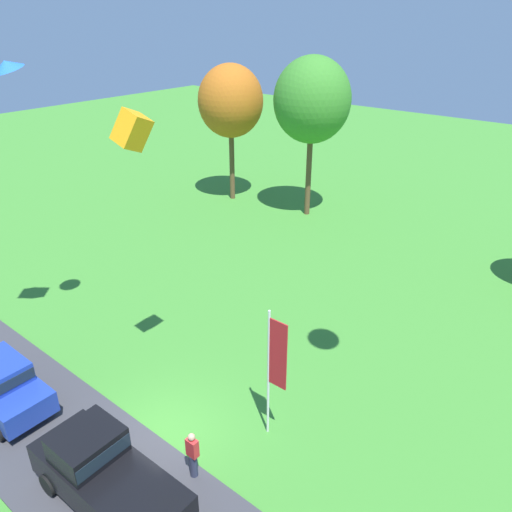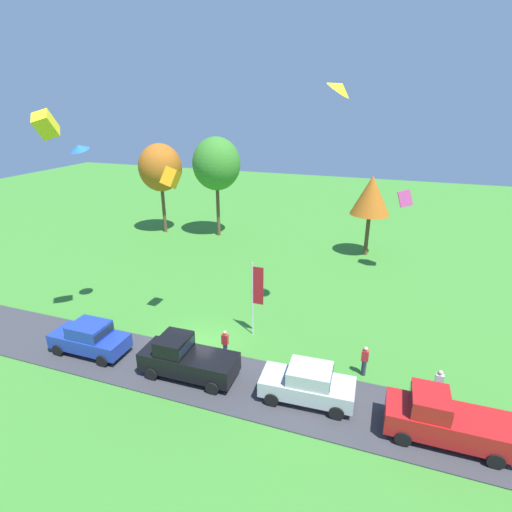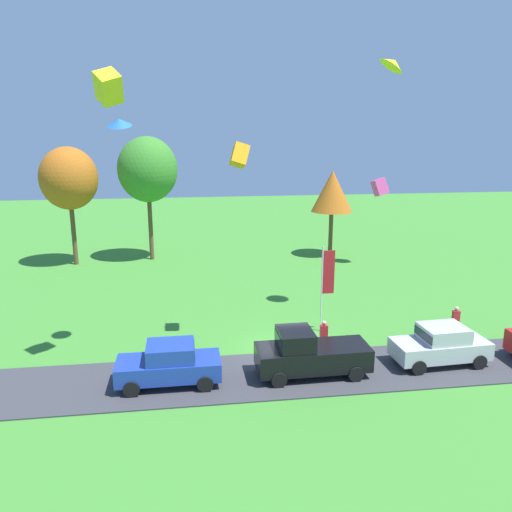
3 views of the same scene
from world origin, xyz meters
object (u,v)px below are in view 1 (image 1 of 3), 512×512
(tree_far_right, at_px, (312,101))
(kite_delta_high_left, at_px, (6,65))
(kite_box_trailing_tail, at_px, (132,130))
(tree_center_back, at_px, (231,101))
(person_watching_sky, at_px, (193,455))
(car_pickup_by_flagpole, at_px, (104,473))
(flag_banner, at_px, (275,362))

(tree_far_right, distance_m, kite_delta_high_left, 19.05)
(tree_far_right, distance_m, kite_box_trailing_tail, 19.01)
(tree_center_back, bearing_deg, kite_box_trailing_tail, -55.86)
(person_watching_sky, height_order, tree_center_back, tree_center_back)
(kite_box_trailing_tail, bearing_deg, tree_far_right, 107.28)
(kite_delta_high_left, bearing_deg, kite_box_trailing_tail, 7.20)
(tree_far_right, bearing_deg, car_pickup_by_flagpole, -69.78)
(person_watching_sky, distance_m, tree_far_right, 23.13)
(tree_center_back, bearing_deg, kite_delta_high_left, -70.56)
(car_pickup_by_flagpole, height_order, person_watching_sky, car_pickup_by_flagpole)
(car_pickup_by_flagpole, distance_m, kite_box_trailing_tail, 9.68)
(car_pickup_by_flagpole, relative_size, tree_far_right, 0.49)
(person_watching_sky, xyz_separation_m, flag_banner, (0.85, 2.80, 2.13))
(kite_delta_high_left, bearing_deg, car_pickup_by_flagpole, -23.45)
(car_pickup_by_flagpole, xyz_separation_m, tree_far_right, (-8.16, 22.16, 6.42))
(flag_banner, bearing_deg, tree_far_right, 120.86)
(tree_far_right, xyz_separation_m, flag_banner, (10.30, -17.23, -4.52))
(kite_delta_high_left, height_order, kite_box_trailing_tail, kite_delta_high_left)
(car_pickup_by_flagpole, bearing_deg, person_watching_sky, 58.74)
(tree_center_back, relative_size, kite_delta_high_left, 8.84)
(person_watching_sky, bearing_deg, kite_delta_high_left, 171.94)
(flag_banner, height_order, kite_delta_high_left, kite_delta_high_left)
(car_pickup_by_flagpole, relative_size, kite_delta_high_left, 4.70)
(car_pickup_by_flagpole, distance_m, tree_far_right, 24.47)
(car_pickup_by_flagpole, bearing_deg, tree_center_back, 123.70)
(car_pickup_by_flagpole, xyz_separation_m, tree_center_back, (-14.21, 21.31, 5.85))
(flag_banner, bearing_deg, kite_delta_high_left, -171.52)
(person_watching_sky, bearing_deg, flag_banner, 73.19)
(person_watching_sky, distance_m, kite_box_trailing_tail, 9.64)
(person_watching_sky, relative_size, kite_delta_high_left, 1.60)
(kite_delta_high_left, bearing_deg, person_watching_sky, -8.06)
(tree_center_back, xyz_separation_m, flag_banner, (16.35, -16.39, -3.95))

